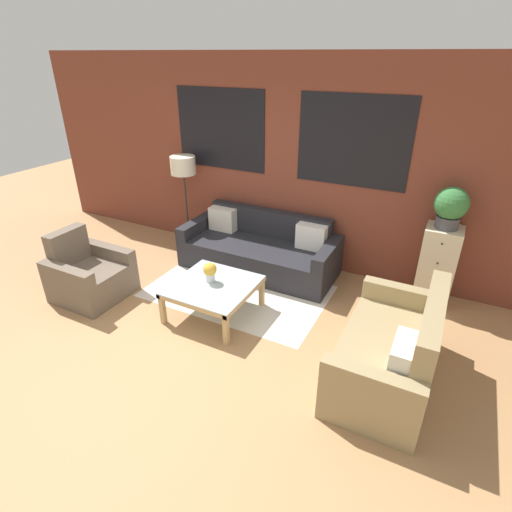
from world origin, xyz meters
name	(u,v)px	position (x,y,z in m)	size (l,w,h in m)	color
ground_plane	(183,349)	(0.00, 0.00, 0.00)	(16.00, 16.00, 0.00)	#AD7F51
wall_back_brick	(282,164)	(0.00, 2.44, 1.41)	(8.40, 0.09, 2.80)	brown
rug	(237,291)	(-0.06, 1.25, 0.00)	(2.26, 1.41, 0.00)	silver
couch_dark	(260,250)	(-0.09, 1.95, 0.28)	(2.17, 0.88, 0.78)	#232328
settee_vintage	(391,353)	(1.97, 0.55, 0.31)	(0.80, 1.53, 0.92)	#99845B
armchair_corner	(89,276)	(-1.67, 0.34, 0.28)	(0.80, 0.80, 0.84)	#6B5B4C
coffee_table	(213,289)	(-0.06, 0.70, 0.34)	(0.91, 0.91, 0.40)	silver
floor_lamp	(183,170)	(-1.43, 2.10, 1.23)	(0.37, 0.37, 1.43)	#2D2D2D
drawer_cabinet	(437,266)	(2.18, 2.17, 0.49)	(0.41, 0.39, 0.98)	beige
potted_plant	(451,206)	(2.18, 2.17, 1.24)	(0.37, 0.37, 0.48)	#47474C
flower_vase	(210,271)	(-0.12, 0.74, 0.54)	(0.16, 0.16, 0.24)	silver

